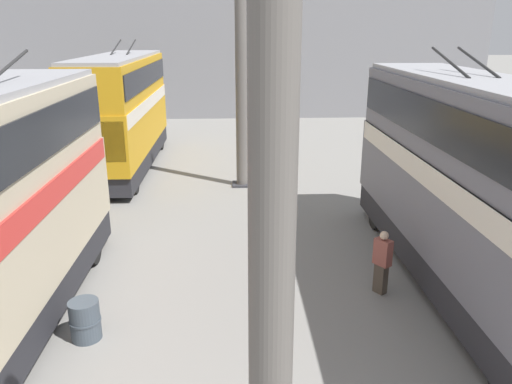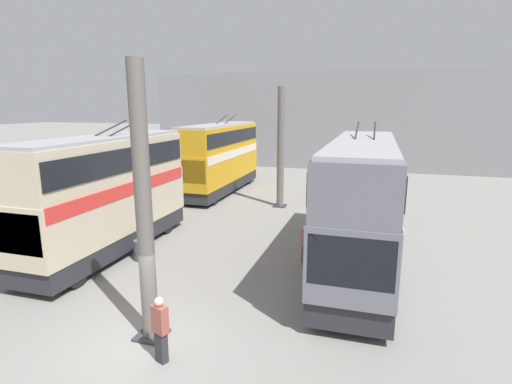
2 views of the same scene
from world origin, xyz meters
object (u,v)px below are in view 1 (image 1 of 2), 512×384
(bus_left_near, at_px, (476,176))
(oil_drum, at_px, (85,320))
(bus_right_far, at_px, (122,106))
(person_by_left_row, at_px, (382,261))

(bus_left_near, distance_m, oil_drum, 9.35)
(oil_drum, bearing_deg, bus_left_near, -78.72)
(bus_right_far, relative_size, oil_drum, 12.17)
(bus_left_near, height_order, oil_drum, bus_left_near)
(bus_right_far, height_order, person_by_left_row, bus_right_far)
(bus_left_near, xyz_separation_m, person_by_left_row, (-0.14, 2.11, -2.08))
(bus_left_near, relative_size, bus_right_far, 1.05)
(bus_right_far, distance_m, oil_drum, 14.01)
(bus_left_near, distance_m, person_by_left_row, 2.97)
(bus_left_near, xyz_separation_m, oil_drum, (-1.76, 8.84, -2.50))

